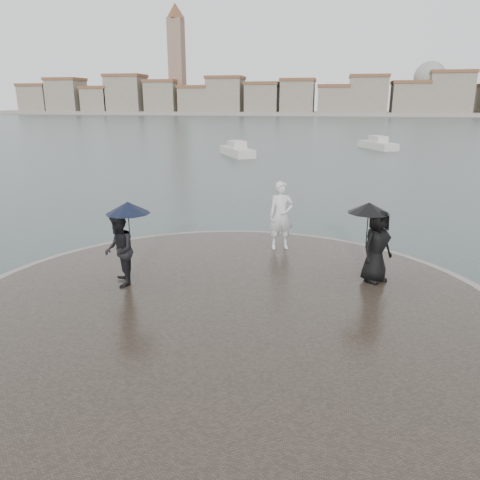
# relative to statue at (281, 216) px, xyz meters

# --- Properties ---
(ground) EXTENTS (400.00, 400.00, 0.00)m
(ground) POSITION_rel_statue_xyz_m (-0.63, -7.79, -1.38)
(ground) COLOR #2B3835
(ground) RESTS_ON ground
(kerb_ring) EXTENTS (12.50, 12.50, 0.32)m
(kerb_ring) POSITION_rel_statue_xyz_m (-0.63, -4.29, -1.22)
(kerb_ring) COLOR gray
(kerb_ring) RESTS_ON ground
(quay_tip) EXTENTS (11.90, 11.90, 0.36)m
(quay_tip) POSITION_rel_statue_xyz_m (-0.63, -4.29, -1.19)
(quay_tip) COLOR #2D261E
(quay_tip) RESTS_ON ground
(statue) EXTENTS (0.86, 0.70, 2.03)m
(statue) POSITION_rel_statue_xyz_m (0.00, 0.00, 0.00)
(statue) COLOR silver
(statue) RESTS_ON quay_tip
(visitor_left) EXTENTS (1.26, 1.16, 2.04)m
(visitor_left) POSITION_rel_statue_xyz_m (-3.37, -3.67, 0.10)
(visitor_left) COLOR black
(visitor_left) RESTS_ON quay_tip
(visitor_right) EXTENTS (1.27, 1.13, 1.95)m
(visitor_right) POSITION_rel_statue_xyz_m (2.54, -2.19, 0.10)
(visitor_right) COLOR black
(visitor_right) RESTS_ON quay_tip
(far_skyline) EXTENTS (260.00, 20.00, 37.00)m
(far_skyline) POSITION_rel_statue_xyz_m (-6.93, 152.91, 4.23)
(far_skyline) COLOR gray
(far_skyline) RESTS_ON ground
(boats) EXTENTS (28.99, 14.54, 1.50)m
(boats) POSITION_rel_statue_xyz_m (5.09, 31.81, -1.00)
(boats) COLOR beige
(boats) RESTS_ON ground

